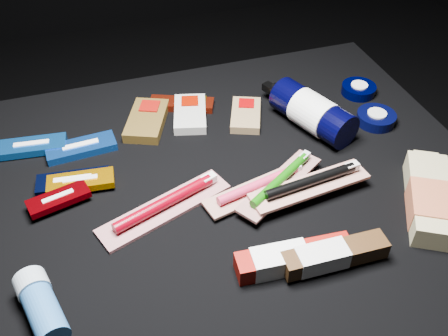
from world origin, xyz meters
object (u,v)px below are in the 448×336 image
object	(u,v)px
lotion_bottle	(312,112)
toothpaste_carton_red	(289,259)
deodorant_stick	(41,306)
bodywash_bottle	(430,200)

from	to	relation	value
lotion_bottle	toothpaste_carton_red	xyz separation A→B (m)	(-0.18, -0.31, -0.02)
deodorant_stick	toothpaste_carton_red	size ratio (longest dim) A/B	0.66
lotion_bottle	deodorant_stick	bearing A→B (deg)	-173.59
deodorant_stick	toothpaste_carton_red	world-z (taller)	deodorant_stick
bodywash_bottle	deodorant_stick	size ratio (longest dim) A/B	1.71
bodywash_bottle	toothpaste_carton_red	bearing A→B (deg)	-142.45
toothpaste_carton_red	bodywash_bottle	bearing A→B (deg)	12.33
lotion_bottle	bodywash_bottle	distance (m)	0.29
lotion_bottle	deodorant_stick	size ratio (longest dim) A/B	1.92
deodorant_stick	toothpaste_carton_red	xyz separation A→B (m)	(0.36, -0.03, -0.01)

